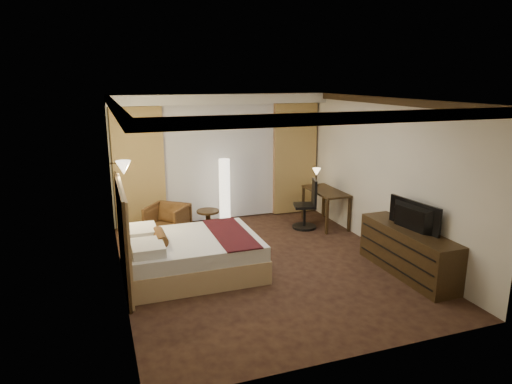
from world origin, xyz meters
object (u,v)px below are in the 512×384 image
object	(u,v)px
bed	(193,255)
dresser	(408,251)
armchair	(168,220)
office_chair	(305,204)
floor_lamp	(225,192)
side_table	(208,222)
desk	(325,208)
television	(410,211)

from	to	relation	value
bed	dresser	size ratio (longest dim) A/B	1.07
armchair	office_chair	bearing A→B (deg)	29.87
floor_lamp	office_chair	world-z (taller)	floor_lamp
bed	office_chair	xyz separation A→B (m)	(2.62, 1.45, 0.22)
armchair	side_table	world-z (taller)	armchair
side_table	dresser	bearing A→B (deg)	-48.85
desk	armchair	bearing A→B (deg)	174.78
bed	side_table	xyz separation A→B (m)	(0.66, 1.73, -0.05)
floor_lamp	television	size ratio (longest dim) A/B	1.41
bed	floor_lamp	bearing A→B (deg)	62.44
bed	desk	distance (m)	3.46
desk	office_chair	size ratio (longest dim) A/B	1.16
bed	office_chair	bearing A→B (deg)	28.94
bed	side_table	size ratio (longest dim) A/B	4.15
desk	floor_lamp	bearing A→B (deg)	161.60
bed	television	bearing A→B (deg)	-20.03
floor_lamp	television	distance (m)	3.88
floor_lamp	office_chair	size ratio (longest dim) A/B	1.39
desk	television	distance (m)	2.72
armchair	side_table	bearing A→B (deg)	32.20
side_table	dresser	distance (m)	3.82
desk	side_table	bearing A→B (deg)	174.67
bed	armchair	world-z (taller)	armchair
desk	dresser	distance (m)	2.64
dresser	television	world-z (taller)	television
side_table	office_chair	distance (m)	2.00
floor_lamp	side_table	bearing A→B (deg)	-137.17
television	floor_lamp	bearing A→B (deg)	24.16
floor_lamp	desk	world-z (taller)	floor_lamp
office_chair	desk	bearing A→B (deg)	22.68
desk	television	xyz separation A→B (m)	(0.02, -2.64, 0.66)
bed	office_chair	distance (m)	3.00
office_chair	floor_lamp	bearing A→B (deg)	171.44
bed	armchair	distance (m)	1.80
dresser	television	distance (m)	0.66
floor_lamp	desk	bearing A→B (deg)	-18.40
armchair	dresser	size ratio (longest dim) A/B	0.38
dresser	office_chair	bearing A→B (deg)	102.01
side_table	office_chair	world-z (taller)	office_chair
office_chair	television	world-z (taller)	television
bed	armchair	xyz separation A→B (m)	(-0.12, 1.79, 0.06)
armchair	side_table	size ratio (longest dim) A/B	1.47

